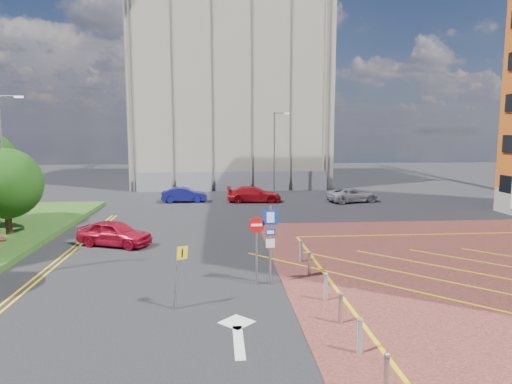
{
  "coord_description": "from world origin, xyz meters",
  "views": [
    {
      "loc": [
        -1.55,
        -16.64,
        6.12
      ],
      "look_at": [
        0.25,
        4.78,
        3.26
      ],
      "focal_mm": 32.0,
      "sensor_mm": 36.0,
      "label": 1
    }
  ],
  "objects": [
    {
      "name": "ground",
      "position": [
        0.0,
        0.0,
        0.0
      ],
      "size": [
        140.0,
        140.0,
        0.0
      ],
      "primitive_type": "plane",
      "color": "black",
      "rests_on": "ground"
    },
    {
      "name": "tree_c",
      "position": [
        -13.5,
        10.0,
        3.19
      ],
      "size": [
        4.0,
        4.0,
        4.9
      ],
      "color": "#3D2B1C",
      "rests_on": "grass_bed"
    },
    {
      "name": "lamp_left_far",
      "position": [
        -14.42,
        12.0,
        4.66
      ],
      "size": [
        1.53,
        0.16,
        8.0
      ],
      "color": "#9EA0A8",
      "rests_on": "grass_bed"
    },
    {
      "name": "lamp_back",
      "position": [
        4.08,
        28.0,
        4.36
      ],
      "size": [
        1.53,
        0.16,
        8.0
      ],
      "color": "#9EA0A8",
      "rests_on": "ground"
    },
    {
      "name": "sign_cluster",
      "position": [
        0.3,
        0.98,
        1.95
      ],
      "size": [
        1.17,
        0.12,
        3.2
      ],
      "color": "#9EA0A8",
      "rests_on": "ground"
    },
    {
      "name": "warning_sign",
      "position": [
        -2.94,
        -1.32,
        1.43
      ],
      "size": [
        0.57,
        0.38,
        2.25
      ],
      "color": "#9EA0A8",
      "rests_on": "ground"
    },
    {
      "name": "bollard_row",
      "position": [
        2.3,
        -1.67,
        0.47
      ],
      "size": [
        0.14,
        11.14,
        0.9
      ],
      "color": "#9EA0A8",
      "rests_on": "forecourt"
    },
    {
      "name": "construction_building",
      "position": [
        0.0,
        40.0,
        11.0
      ],
      "size": [
        21.2,
        19.2,
        22.0
      ],
      "primitive_type": "cube",
      "color": "#A39C85",
      "rests_on": "ground"
    },
    {
      "name": "construction_fence",
      "position": [
        1.0,
        30.0,
        1.0
      ],
      "size": [
        21.6,
        0.06,
        2.0
      ],
      "primitive_type": "cube",
      "color": "gray",
      "rests_on": "ground"
    },
    {
      "name": "car_red_left",
      "position": [
        -7.13,
        7.92,
        0.69
      ],
      "size": [
        4.34,
        3.0,
        1.37
      ],
      "primitive_type": "imported",
      "rotation": [
        0.0,
        0.0,
        1.19
      ],
      "color": "#A80E25",
      "rests_on": "ground"
    },
    {
      "name": "car_blue_back",
      "position": [
        -4.47,
        22.98,
        0.64
      ],
      "size": [
        3.93,
        1.43,
        1.29
      ],
      "primitive_type": "imported",
      "rotation": [
        0.0,
        0.0,
        1.59
      ],
      "color": "navy",
      "rests_on": "ground"
    },
    {
      "name": "car_red_back",
      "position": [
        1.56,
        22.55,
        0.68
      ],
      "size": [
        4.83,
        2.23,
        1.37
      ],
      "primitive_type": "imported",
      "rotation": [
        0.0,
        0.0,
        1.5
      ],
      "color": "red",
      "rests_on": "ground"
    },
    {
      "name": "car_silver_back",
      "position": [
        10.11,
        21.79,
        0.63
      ],
      "size": [
        4.88,
        3.14,
        1.25
      ],
      "primitive_type": "imported",
      "rotation": [
        0.0,
        0.0,
        1.82
      ],
      "color": "#B8B8C0",
      "rests_on": "ground"
    }
  ]
}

